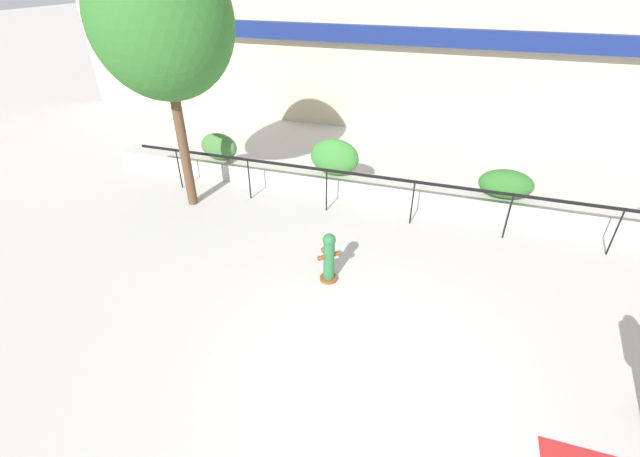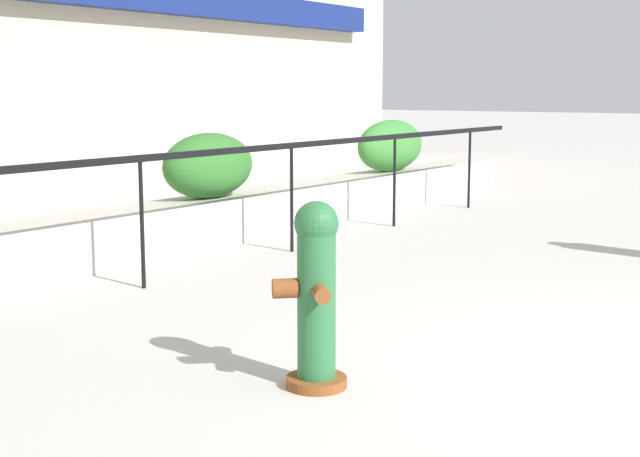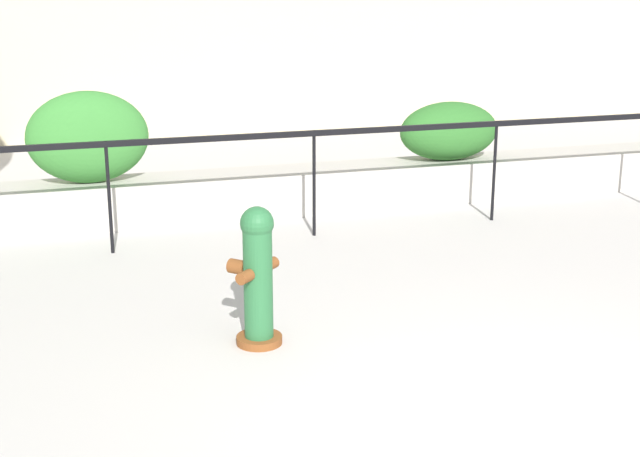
% 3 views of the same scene
% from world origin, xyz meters
% --- Properties ---
extents(planter_wall_low, '(18.00, 0.70, 0.50)m').
position_xyz_m(planter_wall_low, '(0.00, 6.00, 0.25)').
color(planter_wall_low, '#B7B2A8').
rests_on(planter_wall_low, ground).
extents(fence_railing_segment, '(15.00, 0.05, 1.15)m').
position_xyz_m(fence_railing_segment, '(-0.00, 4.90, 1.02)').
color(fence_railing_segment, black).
rests_on(fence_railing_segment, ground).
extents(hedge_bush_1, '(1.32, 0.58, 1.02)m').
position_xyz_m(hedge_bush_1, '(-2.26, 6.00, 1.01)').
color(hedge_bush_1, '#387F33').
rests_on(hedge_bush_1, planter_wall_low).
extents(hedge_bush_2, '(1.28, 0.68, 0.73)m').
position_xyz_m(hedge_bush_2, '(2.08, 6.00, 0.86)').
color(hedge_bush_2, '#2D6B28').
rests_on(hedge_bush_2, planter_wall_low).
extents(fire_hydrant, '(0.50, 0.50, 1.08)m').
position_xyz_m(fire_hydrant, '(-1.26, 2.20, 0.55)').
color(fire_hydrant, brown).
rests_on(fire_hydrant, ground).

